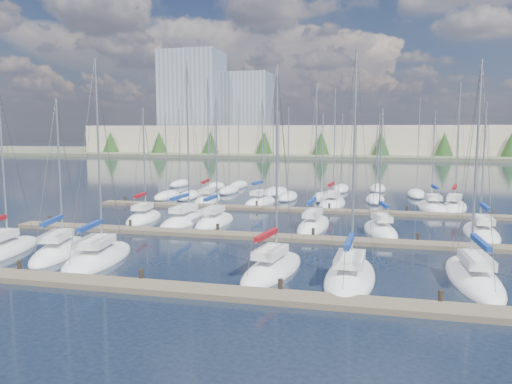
% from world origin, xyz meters
% --- Properties ---
extents(ground, '(400.00, 400.00, 0.00)m').
position_xyz_m(ground, '(0.00, 60.00, 0.00)').
color(ground, '#192232').
rests_on(ground, ground).
extents(dock_near, '(44.00, 1.93, 1.10)m').
position_xyz_m(dock_near, '(0.00, 2.01, 0.15)').
color(dock_near, '#6B5E4C').
rests_on(dock_near, ground).
extents(dock_mid, '(44.00, 1.93, 1.10)m').
position_xyz_m(dock_mid, '(0.00, 16.01, 0.15)').
color(dock_mid, '#6B5E4C').
rests_on(dock_mid, ground).
extents(dock_far, '(44.00, 1.93, 1.10)m').
position_xyz_m(dock_far, '(0.00, 30.01, 0.15)').
color(dock_far, '#6B5E4C').
rests_on(dock_far, ground).
extents(sailboat_l, '(3.87, 7.50, 11.14)m').
position_xyz_m(sailboat_l, '(9.26, 20.61, 0.18)').
color(sailboat_l, white).
rests_on(sailboat_l, ground).
extents(sailboat_a, '(3.83, 8.88, 12.32)m').
position_xyz_m(sailboat_a, '(-16.73, 7.00, 0.18)').
color(sailboat_a, white).
rests_on(sailboat_a, ground).
extents(sailboat_m, '(2.66, 8.33, 11.67)m').
position_xyz_m(sailboat_m, '(17.35, 21.56, 0.18)').
color(sailboat_m, white).
rests_on(sailboat_m, ground).
extents(sailboat_n, '(3.58, 8.97, 15.59)m').
position_xyz_m(sailboat_n, '(-11.15, 35.03, 0.19)').
color(sailboat_n, white).
rests_on(sailboat_n, ground).
extents(sailboat_d, '(3.78, 8.37, 13.26)m').
position_xyz_m(sailboat_d, '(2.74, 6.90, 0.19)').
color(sailboat_d, white).
rests_on(sailboat_d, ground).
extents(sailboat_j, '(2.88, 7.43, 12.48)m').
position_xyz_m(sailboat_j, '(-5.68, 21.26, 0.18)').
color(sailboat_j, white).
rests_on(sailboat_j, ground).
extents(sailboat_i, '(3.11, 9.85, 15.67)m').
position_xyz_m(sailboat_i, '(-8.66, 21.50, 0.19)').
color(sailboat_i, white).
rests_on(sailboat_i, ground).
extents(sailboat_e, '(3.17, 8.91, 13.92)m').
position_xyz_m(sailboat_e, '(7.45, 6.38, 0.18)').
color(sailboat_e, white).
rests_on(sailboat_e, ground).
extents(sailboat_h, '(3.17, 6.88, 11.51)m').
position_xyz_m(sailboat_h, '(-12.92, 21.37, 0.18)').
color(sailboat_h, white).
rests_on(sailboat_h, ground).
extents(sailboat_p, '(3.36, 8.51, 14.09)m').
position_xyz_m(sailboat_p, '(3.94, 35.36, 0.18)').
color(sailboat_p, white).
rests_on(sailboat_p, ground).
extents(sailboat_f, '(3.04, 9.51, 13.35)m').
position_xyz_m(sailboat_f, '(14.38, 7.93, 0.18)').
color(sailboat_f, white).
rests_on(sailboat_f, ground).
extents(sailboat_q, '(3.41, 8.04, 11.49)m').
position_xyz_m(sailboat_q, '(14.89, 35.14, 0.17)').
color(sailboat_q, white).
rests_on(sailboat_q, ground).
extents(sailboat_k, '(2.92, 9.02, 13.50)m').
position_xyz_m(sailboat_k, '(3.46, 21.51, 0.19)').
color(sailboat_k, white).
rests_on(sailboat_k, ground).
extents(sailboat_b, '(4.46, 8.67, 11.55)m').
position_xyz_m(sailboat_b, '(-12.78, 7.93, 0.18)').
color(sailboat_b, white).
rests_on(sailboat_b, ground).
extents(sailboat_r, '(4.31, 9.27, 14.51)m').
position_xyz_m(sailboat_r, '(17.24, 35.64, 0.19)').
color(sailboat_r, white).
rests_on(sailboat_r, ground).
extents(sailboat_c, '(4.24, 8.81, 14.04)m').
position_xyz_m(sailboat_c, '(-9.16, 6.96, 0.18)').
color(sailboat_c, white).
rests_on(sailboat_c, ground).
extents(sailboat_o, '(3.77, 7.15, 12.96)m').
position_xyz_m(sailboat_o, '(-4.40, 34.42, 0.19)').
color(sailboat_o, white).
rests_on(sailboat_o, ground).
extents(distant_boats, '(36.93, 20.75, 13.30)m').
position_xyz_m(distant_boats, '(-4.34, 43.76, 0.29)').
color(distant_boats, '#9EA0A5').
rests_on(distant_boats, ground).
extents(shoreline, '(400.00, 60.00, 38.00)m').
position_xyz_m(shoreline, '(-13.29, 149.77, 7.44)').
color(shoreline, '#666B51').
rests_on(shoreline, ground).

